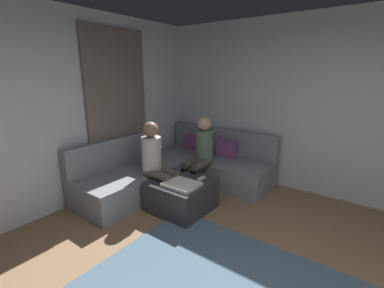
{
  "coord_description": "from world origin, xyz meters",
  "views": [
    {
      "loc": [
        0.59,
        -1.37,
        1.87
      ],
      "look_at": [
        -1.63,
        1.63,
        0.85
      ],
      "focal_mm": 24.87,
      "sensor_mm": 36.0,
      "label": 1
    }
  ],
  "objects_px": {
    "coffee_mug": "(177,171)",
    "person_on_couch_side": "(157,160)",
    "sectional_couch": "(179,169)",
    "ottoman": "(182,195)",
    "game_remote": "(201,178)",
    "person_on_couch_back": "(201,151)"
  },
  "relations": [
    {
      "from": "ottoman",
      "to": "coffee_mug",
      "type": "height_order",
      "value": "coffee_mug"
    },
    {
      "from": "person_on_couch_side",
      "to": "coffee_mug",
      "type": "bearing_deg",
      "value": 143.83
    },
    {
      "from": "ottoman",
      "to": "person_on_couch_back",
      "type": "distance_m",
      "value": 0.82
    },
    {
      "from": "sectional_couch",
      "to": "ottoman",
      "type": "bearing_deg",
      "value": -48.71
    },
    {
      "from": "ottoman",
      "to": "game_remote",
      "type": "relative_size",
      "value": 5.07
    },
    {
      "from": "ottoman",
      "to": "sectional_couch",
      "type": "bearing_deg",
      "value": 131.29
    },
    {
      "from": "person_on_couch_side",
      "to": "sectional_couch",
      "type": "bearing_deg",
      "value": -167.75
    },
    {
      "from": "sectional_couch",
      "to": "game_remote",
      "type": "distance_m",
      "value": 0.84
    },
    {
      "from": "game_remote",
      "to": "person_on_couch_back",
      "type": "xyz_separation_m",
      "value": [
        -0.33,
        0.45,
        0.23
      ]
    },
    {
      "from": "ottoman",
      "to": "game_remote",
      "type": "bearing_deg",
      "value": 50.71
    },
    {
      "from": "sectional_couch",
      "to": "coffee_mug",
      "type": "distance_m",
      "value": 0.58
    },
    {
      "from": "sectional_couch",
      "to": "person_on_couch_back",
      "type": "height_order",
      "value": "person_on_couch_back"
    },
    {
      "from": "game_remote",
      "to": "sectional_couch",
      "type": "bearing_deg",
      "value": 151.12
    },
    {
      "from": "coffee_mug",
      "to": "game_remote",
      "type": "height_order",
      "value": "coffee_mug"
    },
    {
      "from": "ottoman",
      "to": "coffee_mug",
      "type": "bearing_deg",
      "value": 140.71
    },
    {
      "from": "person_on_couch_side",
      "to": "game_remote",
      "type": "bearing_deg",
      "value": 116.0
    },
    {
      "from": "sectional_couch",
      "to": "person_on_couch_side",
      "type": "bearing_deg",
      "value": -77.75
    },
    {
      "from": "sectional_couch",
      "to": "coffee_mug",
      "type": "relative_size",
      "value": 26.84
    },
    {
      "from": "sectional_couch",
      "to": "person_on_couch_side",
      "type": "distance_m",
      "value": 0.79
    },
    {
      "from": "sectional_couch",
      "to": "person_on_couch_side",
      "type": "xyz_separation_m",
      "value": [
        0.15,
        -0.68,
        0.38
      ]
    },
    {
      "from": "coffee_mug",
      "to": "person_on_couch_side",
      "type": "bearing_deg",
      "value": -126.17
    },
    {
      "from": "game_remote",
      "to": "person_on_couch_side",
      "type": "relative_size",
      "value": 0.12
    }
  ]
}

